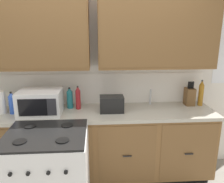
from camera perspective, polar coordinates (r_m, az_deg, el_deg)
name	(u,v)px	position (r m, az deg, el deg)	size (l,w,h in m)	color
wall_unit	(94,46)	(2.82, -4.46, 11.09)	(4.06, 0.40, 2.58)	white
counter_run	(96,144)	(2.97, -4.00, -12.90)	(2.89, 0.64, 0.91)	black
stove_range	(49,177)	(2.49, -15.26, -19.72)	(0.76, 0.68, 0.95)	white
microwave	(40,102)	(2.79, -17.25, -2.54)	(0.48, 0.37, 0.28)	white
toaster	(112,104)	(2.74, -0.07, -3.09)	(0.28, 0.18, 0.19)	black
knife_block	(190,96)	(3.14, 18.56, -1.11)	(0.11, 0.14, 0.31)	brown
sink_faucet	(150,97)	(3.04, 9.45, -1.34)	(0.02, 0.02, 0.20)	#B2B5BA
paper_towel_roll	(0,102)	(2.98, -25.78, -2.45)	(0.12, 0.12, 0.26)	white
bottle_red	(78,98)	(2.85, -8.36, -1.55)	(0.06, 0.06, 0.29)	maroon
bottle_amber	(201,93)	(3.15, 21.08, -0.38)	(0.06, 0.06, 0.33)	#9E6619
bottle_blue	(12,103)	(2.91, -23.42, -2.64)	(0.07, 0.07, 0.26)	blue
bottle_teal	(70,98)	(2.90, -10.35, -1.61)	(0.07, 0.07, 0.26)	#1E707A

